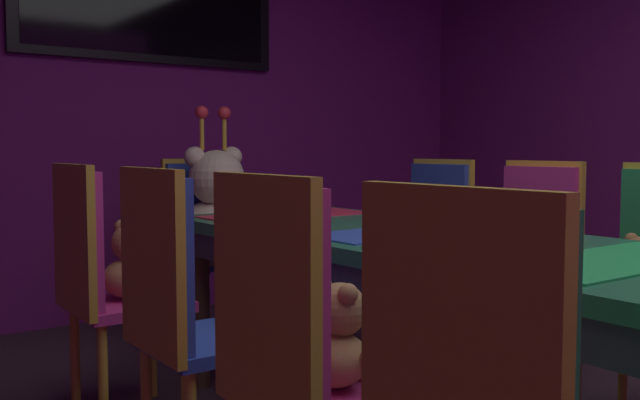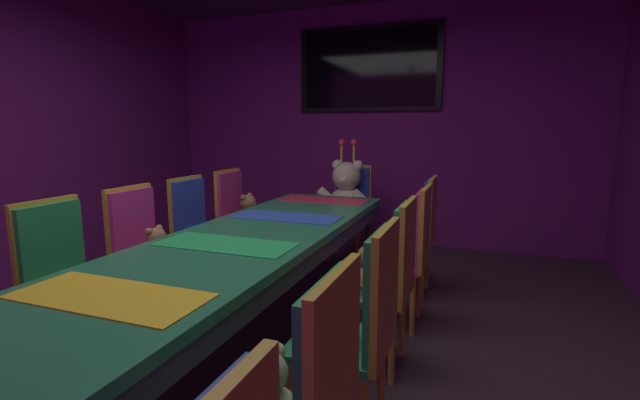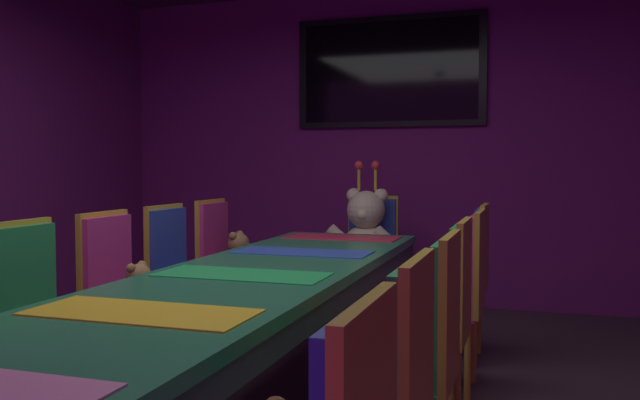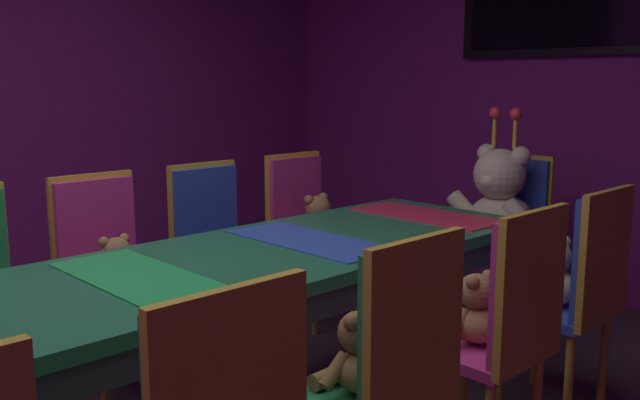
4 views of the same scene
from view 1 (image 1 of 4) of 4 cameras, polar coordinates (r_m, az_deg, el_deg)
name	(u,v)px [view 1 (image 1 of 4)]	position (r m, az deg, el deg)	size (l,w,h in m)	color
wall_back	(146,91)	(4.61, -13.82, 8.52)	(5.20, 0.12, 2.80)	#721E72
banquet_table	(615,291)	(2.08, 22.67, -6.78)	(0.90, 3.77, 0.75)	#26724C
chair_left_3	(293,342)	(1.67, -2.23, -11.31)	(0.42, 0.41, 0.98)	#CC338C
teddy_left_3	(341,342)	(1.75, 1.72, -11.33)	(0.22, 0.28, 0.27)	#9E7247
chair_left_4	(177,297)	(2.19, -11.46, -7.63)	(0.42, 0.41, 0.98)	#2D47B2
chair_left_5	(96,268)	(2.79, -17.60, -5.20)	(0.42, 0.41, 0.98)	#CC338C
teddy_left_5	(133,266)	(2.84, -14.81, -5.13)	(0.25, 0.32, 0.31)	#9E7247
teddy_right_3	(640,276)	(2.87, 24.36, -5.59)	(0.22, 0.28, 0.27)	olive
chair_right_4	(532,247)	(3.33, 16.66, -3.68)	(0.42, 0.41, 0.98)	#CC338C
teddy_right_4	(511,255)	(3.22, 15.11, -4.31)	(0.22, 0.29, 0.27)	#9E7247
chair_right_5	(432,234)	(3.71, 8.97, -2.75)	(0.42, 0.41, 0.98)	#2D47B2
teddy_right_5	(411,239)	(3.62, 7.34, -3.09)	(0.24, 0.31, 0.30)	beige
throne_chair	(204,230)	(3.92, -9.34, -2.39)	(0.41, 0.42, 0.98)	#2D47B2
king_teddy_bear	(218,210)	(3.76, -8.23, -0.83)	(0.63, 0.48, 0.80)	beige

